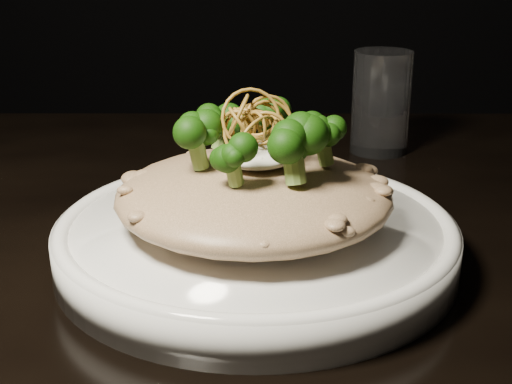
# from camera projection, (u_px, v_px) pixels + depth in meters

# --- Properties ---
(table) EXTENTS (1.10, 0.80, 0.75)m
(table) POSITION_uv_depth(u_px,v_px,m) (300.00, 318.00, 0.62)
(table) COLOR black
(table) RESTS_ON ground
(plate) EXTENTS (0.30, 0.30, 0.03)m
(plate) POSITION_uv_depth(u_px,v_px,m) (256.00, 241.00, 0.54)
(plate) COLOR white
(plate) RESTS_ON table
(risotto) EXTENTS (0.20, 0.20, 0.04)m
(risotto) POSITION_uv_depth(u_px,v_px,m) (254.00, 195.00, 0.52)
(risotto) COLOR brown
(risotto) RESTS_ON plate
(broccoli) EXTENTS (0.14, 0.14, 0.05)m
(broccoli) POSITION_uv_depth(u_px,v_px,m) (257.00, 132.00, 0.51)
(broccoli) COLOR black
(broccoli) RESTS_ON risotto
(cheese) EXTENTS (0.06, 0.06, 0.02)m
(cheese) POSITION_uv_depth(u_px,v_px,m) (256.00, 154.00, 0.52)
(cheese) COLOR white
(cheese) RESTS_ON risotto
(shallots) EXTENTS (0.06, 0.06, 0.04)m
(shallots) POSITION_uv_depth(u_px,v_px,m) (256.00, 119.00, 0.51)
(shallots) COLOR brown
(shallots) RESTS_ON cheese
(drinking_glass) EXTENTS (0.08, 0.08, 0.11)m
(drinking_glass) POSITION_uv_depth(u_px,v_px,m) (381.00, 102.00, 0.79)
(drinking_glass) COLOR silver
(drinking_glass) RESTS_ON table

